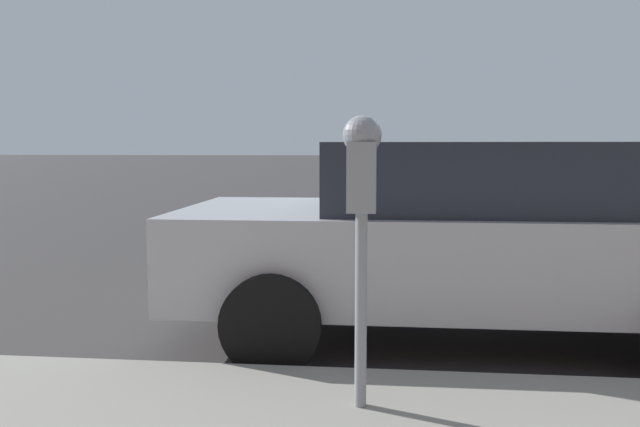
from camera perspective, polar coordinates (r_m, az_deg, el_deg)
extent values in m
plane|color=#3D3A3A|center=(5.99, 11.69, -7.83)|extent=(220.00, 220.00, 0.00)
cylinder|color=gray|center=(3.15, 3.76, -8.82)|extent=(0.06, 0.06, 0.99)
cube|color=gray|center=(3.05, 3.85, 3.35)|extent=(0.20, 0.14, 0.34)
sphere|color=gray|center=(3.05, 3.87, 7.17)|extent=(0.19, 0.19, 0.19)
cube|color=#19389E|center=(3.16, 3.91, 2.67)|extent=(0.01, 0.11, 0.12)
cube|color=black|center=(3.15, 3.93, 4.83)|extent=(0.01, 0.10, 0.08)
cube|color=#B7BABF|center=(4.79, 12.99, -3.44)|extent=(1.84, 4.21, 0.65)
cube|color=#232833|center=(4.76, 15.16, 3.33)|extent=(1.61, 2.36, 0.49)
cylinder|color=black|center=(4.00, -4.46, -9.98)|extent=(0.22, 0.64, 0.64)
cylinder|color=black|center=(5.74, -1.35, -5.04)|extent=(0.22, 0.64, 0.64)
cylinder|color=black|center=(6.02, 24.21, -5.06)|extent=(0.22, 0.64, 0.64)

